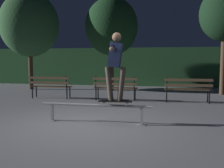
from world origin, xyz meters
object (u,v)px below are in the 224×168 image
(skateboarder, at_px, (116,61))
(tree_far_left, at_px, (30,25))
(park_bench_right_center, at_px, (188,87))
(skateboard, at_px, (115,101))
(park_bench_leftmost, at_px, (50,85))
(park_bench_left_center, at_px, (115,86))
(tree_behind_benches, at_px, (112,27))
(grind_rail, at_px, (95,108))

(skateboarder, relative_size, tree_far_left, 0.32)
(park_bench_right_center, bearing_deg, tree_far_left, 159.37)
(skateboard, relative_size, park_bench_leftmost, 0.49)
(skateboard, bearing_deg, skateboarder, 3.96)
(park_bench_left_center, bearing_deg, tree_behind_benches, 104.02)
(skateboard, distance_m, park_bench_left_center, 3.45)
(skateboarder, relative_size, park_bench_leftmost, 0.97)
(park_bench_left_center, height_order, tree_far_left, tree_far_left)
(skateboarder, distance_m, park_bench_left_center, 3.57)
(tree_behind_benches, bearing_deg, tree_far_left, -175.84)
(skateboarder, height_order, tree_behind_benches, tree_behind_benches)
(skateboard, bearing_deg, park_bench_leftmost, 133.28)
(park_bench_right_center, height_order, tree_far_left, tree_far_left)
(grind_rail, xyz_separation_m, park_bench_left_center, (-0.16, 3.39, 0.19))
(grind_rail, distance_m, park_bench_right_center, 4.14)
(skateboard, xyz_separation_m, park_bench_right_center, (1.89, 3.39, 0.01))
(park_bench_leftmost, distance_m, tree_behind_benches, 4.37)
(skateboarder, bearing_deg, tree_far_left, 131.82)
(skateboard, distance_m, park_bench_right_center, 3.88)
(grind_rail, distance_m, tree_behind_benches, 7.09)
(tree_far_left, bearing_deg, park_bench_left_center, -29.79)
(skateboard, height_order, park_bench_left_center, park_bench_left_center)
(tree_far_left, bearing_deg, grind_rail, -50.78)
(skateboarder, bearing_deg, tree_behind_benches, 102.38)
(grind_rail, relative_size, park_bench_left_center, 1.66)
(park_bench_leftmost, bearing_deg, skateboard, -46.72)
(grind_rail, relative_size, park_bench_right_center, 1.66)
(park_bench_left_center, bearing_deg, skateboard, -79.18)
(park_bench_leftmost, bearing_deg, park_bench_right_center, 0.00)
(skateboard, xyz_separation_m, park_bench_leftmost, (-3.19, 3.39, 0.01))
(skateboarder, distance_m, park_bench_right_center, 3.99)
(grind_rail, relative_size, tree_behind_benches, 0.60)
(park_bench_left_center, relative_size, park_bench_right_center, 1.00)
(skateboard, xyz_separation_m, skateboarder, (0.00, 0.00, 0.94))
(skateboarder, bearing_deg, grind_rail, -179.98)
(grind_rail, relative_size, skateboard, 3.36)
(park_bench_leftmost, height_order, park_bench_right_center, same)
(park_bench_leftmost, bearing_deg, tree_far_left, 129.93)
(skateboarder, xyz_separation_m, park_bench_right_center, (1.89, 3.39, -0.92))
(tree_far_left, bearing_deg, park_bench_leftmost, -50.07)
(park_bench_right_center, bearing_deg, park_bench_leftmost, 180.00)
(grind_rail, xyz_separation_m, tree_far_left, (-5.05, 6.18, 2.88))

